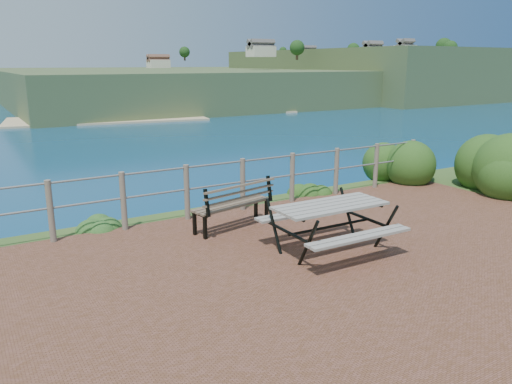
{
  "coord_description": "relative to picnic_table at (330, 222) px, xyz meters",
  "views": [
    {
      "loc": [
        -4.53,
        -4.69,
        2.77
      ],
      "look_at": [
        -0.54,
        1.97,
        0.75
      ],
      "focal_mm": 35.0,
      "sensor_mm": 36.0,
      "label": 1
    }
  ],
  "objects": [
    {
      "name": "safety_railing",
      "position": [
        -0.06,
        2.54,
        0.11
      ],
      "size": [
        9.4,
        0.1,
        1.0
      ],
      "color": "#6B5B4C",
      "rests_on": "ground"
    },
    {
      "name": "distant_bay",
      "position": [
        173.01,
        201.79,
        -1.99
      ],
      "size": [
        290.0,
        232.36,
        24.0
      ],
      "color": "#3D5128",
      "rests_on": "ground"
    },
    {
      "name": "shrub_lip_west",
      "position": [
        -2.65,
        2.93,
        -0.46
      ],
      "size": [
        0.74,
        0.74,
        0.47
      ],
      "primitive_type": "ellipsoid",
      "color": "#1F521E",
      "rests_on": "ground"
    },
    {
      "name": "shrub_right_edge",
      "position": [
        4.5,
        2.8,
        -0.46
      ],
      "size": [
        1.23,
        1.23,
        1.75
      ],
      "primitive_type": "ellipsoid",
      "color": "#234916",
      "rests_on": "ground"
    },
    {
      "name": "ground",
      "position": [
        -0.06,
        -0.81,
        -0.46
      ],
      "size": [
        10.0,
        7.0,
        0.12
      ],
      "primitive_type": "cube",
      "color": "brown",
      "rests_on": "ground"
    },
    {
      "name": "picnic_table",
      "position": [
        0.0,
        0.0,
        0.0
      ],
      "size": [
        1.72,
        1.48,
        0.72
      ],
      "rotation": [
        0.0,
        0.0,
        -0.02
      ],
      "color": "gray",
      "rests_on": "ground"
    },
    {
      "name": "park_bench",
      "position": [
        -0.75,
        1.69,
        0.09
      ],
      "size": [
        1.53,
        0.68,
        0.84
      ],
      "rotation": [
        0.0,
        0.0,
        0.21
      ],
      "color": "brown",
      "rests_on": "ground"
    },
    {
      "name": "shrub_right_front",
      "position": [
        5.68,
        1.01,
        -0.46
      ],
      "size": [
        1.59,
        1.59,
        2.26
      ],
      "primitive_type": "ellipsoid",
      "color": "#234916",
      "rests_on": "ground"
    },
    {
      "name": "shrub_lip_east",
      "position": [
        1.81,
        3.01,
        -0.46
      ],
      "size": [
        0.77,
        0.77,
        0.51
      ],
      "primitive_type": "ellipsoid",
      "color": "#234916",
      "rests_on": "ground"
    }
  ]
}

